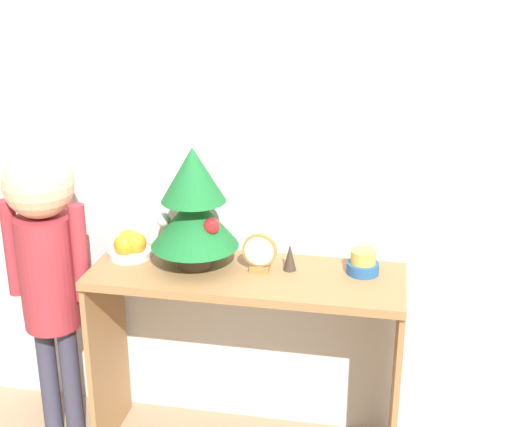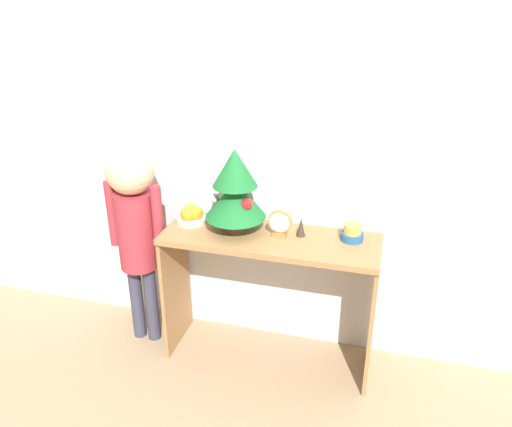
% 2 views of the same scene
% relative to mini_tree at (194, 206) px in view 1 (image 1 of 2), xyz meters
% --- Properties ---
extents(back_wall, '(7.00, 0.05, 2.50)m').
position_rel_mini_tree_xyz_m(back_wall, '(0.19, 0.21, 0.28)').
color(back_wall, silver).
rests_on(back_wall, ground_plane).
extents(console_table, '(1.10, 0.38, 0.75)m').
position_rel_mini_tree_xyz_m(console_table, '(0.19, -0.03, -0.40)').
color(console_table, olive).
rests_on(console_table, ground_plane).
extents(mini_tree, '(0.31, 0.31, 0.43)m').
position_rel_mini_tree_xyz_m(mini_tree, '(0.00, 0.00, 0.00)').
color(mini_tree, '#4C3828').
rests_on(mini_tree, console_table).
extents(fruit_bowl, '(0.16, 0.16, 0.10)m').
position_rel_mini_tree_xyz_m(fruit_bowl, '(-0.26, 0.03, -0.18)').
color(fruit_bowl, silver).
rests_on(fruit_bowl, console_table).
extents(singing_bowl, '(0.11, 0.11, 0.09)m').
position_rel_mini_tree_xyz_m(singing_bowl, '(0.59, 0.05, -0.19)').
color(singing_bowl, '#235189').
rests_on(singing_bowl, console_table).
extents(desk_clock, '(0.12, 0.04, 0.14)m').
position_rel_mini_tree_xyz_m(desk_clock, '(0.23, -0.01, -0.15)').
color(desk_clock, olive).
rests_on(desk_clock, console_table).
extents(figurine, '(0.05, 0.05, 0.10)m').
position_rel_mini_tree_xyz_m(figurine, '(0.33, 0.03, -0.18)').
color(figurine, '#382D23').
rests_on(figurine, console_table).
extents(child_figure, '(0.32, 0.25, 1.16)m').
position_rel_mini_tree_xyz_m(child_figure, '(-0.55, -0.05, -0.20)').
color(child_figure, '#38384C').
rests_on(child_figure, ground_plane).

